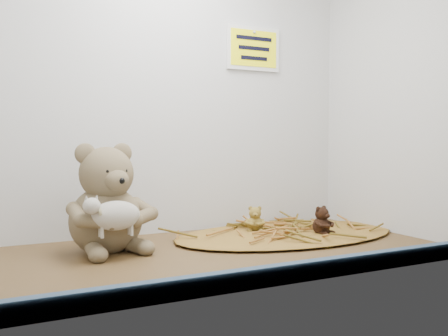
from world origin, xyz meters
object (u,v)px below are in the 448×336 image
main_teddy (106,198)px  mini_teddy_tan (255,217)px  mini_teddy_brown (321,219)px  toy_lamb (116,216)px

main_teddy → mini_teddy_tan: (43.17, 3.42, -8.16)cm
mini_teddy_tan → mini_teddy_brown: size_ratio=0.92×
toy_lamb → mini_teddy_tan: size_ratio=2.02×
toy_lamb → mini_teddy_brown: toy_lamb is taller
main_teddy → toy_lamb: main_teddy is taller
mini_teddy_tan → mini_teddy_brown: (13.95, -12.20, 0.31)cm
toy_lamb → mini_teddy_brown: 57.33cm
toy_lamb → mini_teddy_tan: bearing=16.4°
toy_lamb → mini_teddy_tan: 45.30cm
mini_teddy_tan → mini_teddy_brown: bearing=-12.6°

